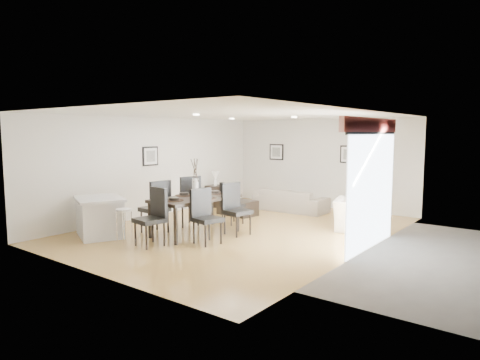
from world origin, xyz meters
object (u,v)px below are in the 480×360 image
Objects in this scene: dining_chair_enear at (204,213)px; coffee_table at (237,207)px; dining_table at (196,201)px; sofa at (290,200)px; armchair at (361,215)px; dining_chair_efar at (234,206)px; dining_chair_head at (154,213)px; bar_stool at (124,214)px; side_table at (216,196)px; kitchen_island at (100,216)px; dining_chair_wnear at (157,204)px; dining_chair_wfar at (188,198)px; dining_chair_foot at (230,201)px.

dining_chair_enear reaches higher than coffee_table.
sofa is at bearing 90.81° from dining_table.
armchair is 2.94m from dining_chair_efar.
sofa is 5.02m from dining_chair_head.
dining_chair_enear is 1.61× the size of bar_stool.
kitchen_island is (0.49, -4.49, 0.11)m from side_table.
side_table is (-4.90, 0.54, -0.05)m from armchair.
sofa reaches higher than coffee_table.
dining_table is 1.80× the size of dining_chair_efar.
armchair is at bearing 66.51° from kitchen_island.
dining_chair_wnear is at bearing 91.37° from bar_stool.
dining_chair_wfar is at bearing 72.72° from sofa.
dining_chair_enear is at bearing 38.68° from armchair.
dining_chair_efar is (-0.00, 1.01, 0.02)m from dining_chair_enear.
dining_table is 0.87m from dining_chair_wnear.
dining_chair_wfar reaches higher than dining_chair_wnear.
dining_chair_enear is (1.41, -0.96, -0.06)m from dining_chair_wfar.
side_table is at bearing 128.01° from dining_table.
dining_table is 1.37× the size of kitchen_island.
dining_chair_wnear is 1.86× the size of side_table.
bar_stool is (-0.68, -1.45, -0.15)m from dining_table.
dining_table is 1.69× the size of dining_chair_wfar.
dining_chair_efar is 1.04m from dining_chair_foot.
sofa is at bearing -81.90° from dining_chair_foot.
dining_chair_wfar is 1.41m from dining_chair_efar.
dining_chair_wfar is 1.76× the size of bar_stool.
dining_chair_efar is 1.65× the size of bar_stool.
dining_chair_wfar is at bearing -174.61° from dining_chair_wnear.
dining_chair_wnear is at bearing 24.75° from armchair.
dining_table is at bearing 64.94° from bar_stool.
armchair is 1.77× the size of side_table.
dining_chair_enear is 1.89m from dining_chair_foot.
dining_table is 1.61m from bar_stool.
dining_chair_head reaches higher than dining_chair_foot.
side_table is at bearing -27.78° from dining_chair_foot.
dining_chair_wfar is at bearing 102.79° from dining_chair_efar.
dining_chair_enear reaches higher than armchair.
dining_chair_efar is (1.41, 0.05, -0.04)m from dining_chair_wfar.
dining_chair_wfar is at bearing 67.02° from dining_chair_enear.
sofa is 4.29m from dining_chair_enear.
dining_chair_efar reaches higher than dining_chair_foot.
dining_chair_wnear reaches higher than kitchen_island.
dining_chair_head reaches higher than dining_chair_enear.
side_table is (-2.73, 3.52, -0.31)m from dining_chair_enear.
dining_chair_enear reaches higher than bar_stool.
kitchen_island is at bearing 142.24° from dining_chair_efar.
dining_chair_efar is 1.10× the size of coffee_table.
dining_chair_efar is 1.78× the size of side_table.
dining_chair_wfar is (-0.94, -3.29, 0.37)m from sofa.
armchair is 3.69m from dining_chair_enear.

